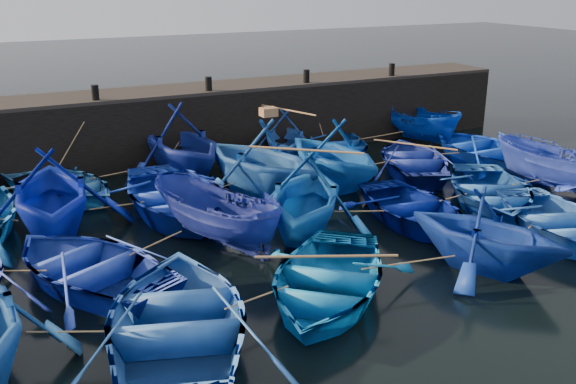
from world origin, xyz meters
name	(u,v)px	position (x,y,z in m)	size (l,w,h in m)	color
ground	(346,256)	(0.00, 0.00, 0.00)	(120.00, 120.00, 0.00)	black
quay_wall	(202,123)	(0.00, 10.50, 1.25)	(26.00, 2.50, 2.50)	black
quay_top	(201,88)	(0.00, 10.50, 2.56)	(26.00, 2.50, 0.12)	black
bollard_1	(95,92)	(-4.00, 9.60, 2.87)	(0.24, 0.24, 0.50)	black
bollard_2	(209,84)	(0.00, 9.60, 2.87)	(0.24, 0.24, 0.50)	black
bollard_3	(306,76)	(4.00, 9.60, 2.87)	(0.24, 0.24, 0.50)	black
bollard_4	(392,70)	(8.00, 9.60, 2.87)	(0.24, 0.24, 0.50)	black
boat_1	(61,185)	(-5.66, 7.52, 0.48)	(3.30, 4.62, 0.96)	#2E6FBD
boat_2	(181,142)	(-1.63, 8.01, 1.28)	(4.18, 4.85, 2.55)	navy
boat_3	(285,137)	(2.34, 8.16, 0.97)	(3.19, 3.70, 1.95)	#2251AF
boat_4	(339,145)	(4.55, 7.99, 0.45)	(3.10, 4.34, 0.90)	navy
boat_5	(421,124)	(8.66, 8.27, 0.78)	(1.52, 4.03, 1.56)	#022D8F
boat_7	(51,190)	(-6.21, 4.68, 1.25)	(4.08, 4.73, 2.49)	#06199A
boat_8	(175,196)	(-2.91, 4.63, 0.59)	(4.06, 5.68, 1.18)	#1435D4
boat_9	(260,157)	(-0.02, 5.09, 1.26)	(4.13, 4.79, 2.52)	#1B51A0
boat_10	(333,152)	(2.45, 4.83, 1.17)	(3.84, 4.45, 2.34)	blue
boat_11	(414,159)	(5.79, 4.96, 0.49)	(3.38, 4.73, 0.98)	navy
boat_12	(486,149)	(8.82, 4.65, 0.56)	(3.86, 5.40, 1.12)	#0833BD
boat_14	(90,265)	(-5.93, 1.22, 0.50)	(3.47, 4.85, 1.01)	#1C36AF
boat_15	(215,216)	(-2.65, 2.07, 0.80)	(1.55, 4.12, 1.59)	navy
boat_16	(305,194)	(-0.31, 1.58, 1.17)	(3.84, 4.46, 2.34)	#0E52B0
boat_17	(414,208)	(2.80, 0.98, 0.47)	(3.23, 4.52, 0.94)	#001073
boat_18	(490,190)	(5.70, 1.13, 0.51)	(3.51, 4.91, 1.02)	navy
boat_19	(561,168)	(8.61, 1.13, 0.82)	(1.61, 4.26, 1.65)	#223897
boat_21	(179,319)	(-4.89, -2.07, 0.57)	(3.96, 5.53, 1.15)	#1E4FA2
boat_22	(326,279)	(-1.58, -1.77, 0.51)	(3.48, 4.87, 1.01)	#095DA4
boat_23	(487,231)	(2.49, -2.13, 1.00)	(3.28, 3.81, 2.00)	navy
boat_24	(558,220)	(5.59, -1.50, 0.49)	(3.38, 4.72, 0.98)	blue
wooden_crate	(269,112)	(0.28, 5.09, 2.65)	(0.48, 0.38, 0.26)	brown
mooring_ropes	(262,169)	(0.02, 5.07, 0.88)	(17.51, 11.67, 2.10)	tan
loose_oars	(335,155)	(1.56, 3.23, 1.60)	(9.63, 12.01, 1.42)	#99724C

